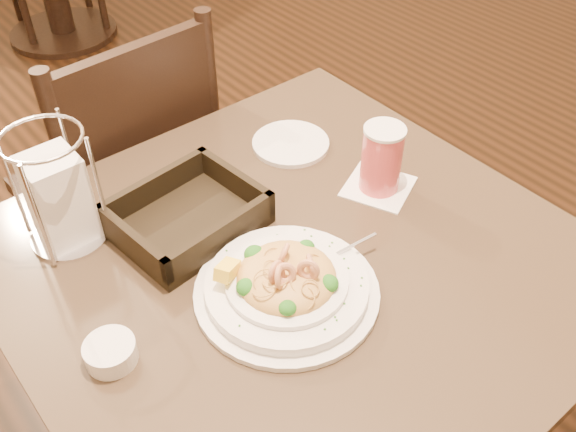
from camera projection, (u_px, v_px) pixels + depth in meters
main_table at (295, 341)px, 1.22m from camera, size 0.90×0.90×0.73m
dining_chair_near at (128, 182)px, 1.58m from camera, size 0.45×0.45×0.93m
pasta_bowl at (286, 283)px, 0.99m from camera, size 0.32×0.29×0.09m
drink_glass at (382, 159)px, 1.16m from camera, size 0.15×0.15×0.13m
bread_basket at (188, 218)px, 1.11m from camera, size 0.25×0.22×0.07m
napkin_caddy at (59, 196)px, 1.05m from camera, size 0.13×0.13×0.21m
side_plate at (291, 143)px, 1.30m from camera, size 0.20×0.20×0.01m
butter_ramekin at (111, 352)px, 0.91m from camera, size 0.10×0.10×0.03m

